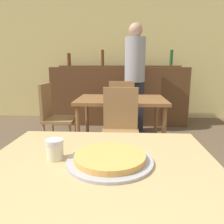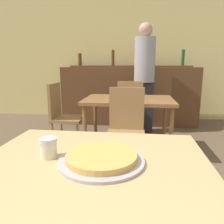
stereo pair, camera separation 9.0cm
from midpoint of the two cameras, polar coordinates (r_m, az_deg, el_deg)
wall_back at (r=4.83m, az=5.47°, el=15.12°), size 8.00×0.05×2.80m
dining_table_near at (r=0.94m, az=-2.60°, el=-18.42°), size 0.97×0.88×0.75m
dining_table_far at (r=2.86m, az=5.26°, el=1.99°), size 1.14×0.78×0.72m
bar_counter at (r=4.36m, az=5.07°, el=4.30°), size 2.60×0.56×1.11m
bar_back_shelf at (r=4.46m, az=5.13°, el=12.20°), size 2.39×0.24×0.33m
chair_far_side_front at (r=2.34m, az=4.78°, el=-3.48°), size 0.40×0.40×0.91m
chair_far_side_back at (r=3.42m, az=5.51°, el=1.50°), size 0.40×0.40×0.91m
chair_far_side_left at (r=3.04m, az=-12.07°, el=-0.07°), size 0.40×0.40×0.91m
pizza_tray at (r=0.91m, az=0.10°, el=-12.12°), size 0.35×0.35×0.04m
cheese_shaker at (r=0.97m, az=-13.72°, el=-9.06°), size 0.08×0.08×0.09m
person_standing at (r=3.74m, az=9.14°, el=9.64°), size 0.34×0.34×1.81m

